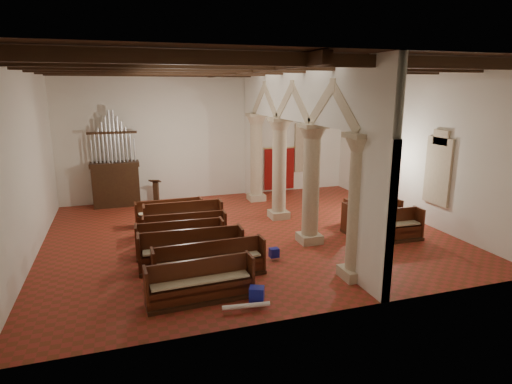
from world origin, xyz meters
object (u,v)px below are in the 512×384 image
object	(u,v)px
pipe_organ	(115,176)
aisle_pew_0	(391,230)
lectern	(156,194)
nave_pew_0	(201,288)
processional_banner	(313,176)

from	to	relation	value
pipe_organ	aisle_pew_0	distance (m)	11.97
lectern	pipe_organ	bearing A→B (deg)	-165.46
pipe_organ	nave_pew_0	world-z (taller)	pipe_organ
lectern	nave_pew_0	distance (m)	9.73
lectern	processional_banner	xyz separation A→B (m)	(7.98, 0.17, 0.31)
aisle_pew_0	lectern	bearing A→B (deg)	136.87
pipe_organ	processional_banner	bearing A→B (deg)	-0.59
pipe_organ	nave_pew_0	distance (m)	10.23
nave_pew_0	processional_banner	bearing A→B (deg)	49.01
lectern	processional_banner	world-z (taller)	processional_banner
lectern	processional_banner	size ratio (longest dim) A/B	0.49
pipe_organ	lectern	world-z (taller)	pipe_organ
nave_pew_0	aisle_pew_0	xyz separation A→B (m)	(7.15, 2.28, 0.02)
nave_pew_0	pipe_organ	bearing A→B (deg)	98.08
lectern	aisle_pew_0	xyz separation A→B (m)	(7.38, -7.44, -0.12)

